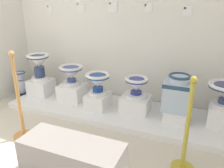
{
  "coord_description": "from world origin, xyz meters",
  "views": [
    {
      "loc": [
        3.05,
        -0.79,
        1.54
      ],
      "look_at": [
        1.9,
        1.95,
        0.45
      ],
      "focal_mm": 35.96,
      "sensor_mm": 36.0,
      "label": 1
    }
  ],
  "objects_px": {
    "antique_toilet_broad_patterned": "(136,85)",
    "plinth_block_broad_patterned": "(136,104)",
    "info_placard_fourth": "(148,7)",
    "stanchion_post_near_left": "(21,112)",
    "antique_toilet_leftmost": "(39,63)",
    "decorative_vase_corner": "(22,85)",
    "antique_toilet_squat_floral": "(178,93)",
    "info_placard_second": "(80,7)",
    "info_placard_first": "(50,9)",
    "antique_toilet_central_ornate": "(98,81)",
    "antique_toilet_tall_cobalt": "(71,73)",
    "plinth_block_squat_floral": "(176,114)",
    "plinth_block_rightmost": "(221,116)",
    "museum_bench": "(72,161)",
    "info_placard_fifth": "(188,11)",
    "info_placard_third": "(113,7)",
    "plinth_block_central_ornate": "(98,100)",
    "plinth_block_leftmost": "(41,87)",
    "stanchion_post_near_right": "(185,141)",
    "plinth_block_tall_cobalt": "(72,92)"
  },
  "relations": [
    {
      "from": "antique_toilet_broad_patterned",
      "to": "plinth_block_broad_patterned",
      "type": "bearing_deg",
      "value": 0.0
    },
    {
      "from": "info_placard_fourth",
      "to": "stanchion_post_near_left",
      "type": "xyz_separation_m",
      "value": [
        -1.09,
        -1.46,
        -1.14
      ]
    },
    {
      "from": "antique_toilet_leftmost",
      "to": "decorative_vase_corner",
      "type": "height_order",
      "value": "antique_toilet_leftmost"
    },
    {
      "from": "antique_toilet_squat_floral",
      "to": "info_placard_second",
      "type": "distance_m",
      "value": 1.98
    },
    {
      "from": "info_placard_first",
      "to": "stanchion_post_near_left",
      "type": "bearing_deg",
      "value": -68.63
    },
    {
      "from": "antique_toilet_central_ornate",
      "to": "plinth_block_broad_patterned",
      "type": "relative_size",
      "value": 0.91
    },
    {
      "from": "antique_toilet_squat_floral",
      "to": "info_placard_first",
      "type": "height_order",
      "value": "info_placard_first"
    },
    {
      "from": "antique_toilet_tall_cobalt",
      "to": "plinth_block_squat_floral",
      "type": "relative_size",
      "value": 1.0
    },
    {
      "from": "decorative_vase_corner",
      "to": "stanchion_post_near_left",
      "type": "distance_m",
      "value": 1.39
    },
    {
      "from": "antique_toilet_central_ornate",
      "to": "plinth_block_rightmost",
      "type": "height_order",
      "value": "antique_toilet_central_ornate"
    },
    {
      "from": "plinth_block_broad_patterned",
      "to": "museum_bench",
      "type": "height_order",
      "value": "museum_bench"
    },
    {
      "from": "antique_toilet_broad_patterned",
      "to": "info_placard_fifth",
      "type": "bearing_deg",
      "value": 38.47
    },
    {
      "from": "plinth_block_broad_patterned",
      "to": "plinth_block_rightmost",
      "type": "height_order",
      "value": "plinth_block_rightmost"
    },
    {
      "from": "antique_toilet_squat_floral",
      "to": "stanchion_post_near_left",
      "type": "relative_size",
      "value": 0.46
    },
    {
      "from": "decorative_vase_corner",
      "to": "antique_toilet_broad_patterned",
      "type": "bearing_deg",
      "value": 1.17
    },
    {
      "from": "info_placard_third",
      "to": "info_placard_fourth",
      "type": "distance_m",
      "value": 0.53
    },
    {
      "from": "plinth_block_central_ornate",
      "to": "info_placard_fifth",
      "type": "distance_m",
      "value": 1.73
    },
    {
      "from": "plinth_block_central_ornate",
      "to": "antique_toilet_tall_cobalt",
      "type": "bearing_deg",
      "value": 168.48
    },
    {
      "from": "plinth_block_central_ornate",
      "to": "plinth_block_broad_patterned",
      "type": "xyz_separation_m",
      "value": [
        0.54,
        0.1,
        0.0
      ]
    },
    {
      "from": "info_placard_first",
      "to": "plinth_block_leftmost",
      "type": "bearing_deg",
      "value": -87.54
    },
    {
      "from": "info_placard_first",
      "to": "info_placard_third",
      "type": "height_order",
      "value": "info_placard_third"
    },
    {
      "from": "plinth_block_leftmost",
      "to": "info_placard_third",
      "type": "distance_m",
      "value": 1.74
    },
    {
      "from": "antique_toilet_central_ornate",
      "to": "plinth_block_rightmost",
      "type": "relative_size",
      "value": 1.09
    },
    {
      "from": "plinth_block_leftmost",
      "to": "stanchion_post_near_right",
      "type": "bearing_deg",
      "value": -20.01
    },
    {
      "from": "plinth_block_tall_cobalt",
      "to": "antique_toilet_broad_patterned",
      "type": "height_order",
      "value": "antique_toilet_broad_patterned"
    },
    {
      "from": "plinth_block_leftmost",
      "to": "antique_toilet_central_ornate",
      "type": "bearing_deg",
      "value": -4.45
    },
    {
      "from": "antique_toilet_tall_cobalt",
      "to": "antique_toilet_broad_patterned",
      "type": "height_order",
      "value": "antique_toilet_tall_cobalt"
    },
    {
      "from": "plinth_block_central_ornate",
      "to": "plinth_block_rightmost",
      "type": "bearing_deg",
      "value": 4.49
    },
    {
      "from": "museum_bench",
      "to": "antique_toilet_central_ornate",
      "type": "bearing_deg",
      "value": 106.24
    },
    {
      "from": "plinth_block_leftmost",
      "to": "info_placard_third",
      "type": "bearing_deg",
      "value": 21.31
    },
    {
      "from": "plinth_block_tall_cobalt",
      "to": "antique_toilet_leftmost",
      "type": "bearing_deg",
      "value": -178.34
    },
    {
      "from": "plinth_block_leftmost",
      "to": "plinth_block_broad_patterned",
      "type": "height_order",
      "value": "plinth_block_leftmost"
    },
    {
      "from": "info_placard_second",
      "to": "info_placard_first",
      "type": "bearing_deg",
      "value": -180.0
    },
    {
      "from": "info_placard_first",
      "to": "antique_toilet_tall_cobalt",
      "type": "bearing_deg",
      "value": -34.22
    },
    {
      "from": "info_placard_second",
      "to": "plinth_block_broad_patterned",
      "type": "bearing_deg",
      "value": -21.4
    },
    {
      "from": "plinth_block_broad_patterned",
      "to": "antique_toilet_squat_floral",
      "type": "distance_m",
      "value": 0.62
    },
    {
      "from": "plinth_block_rightmost",
      "to": "info_placard_fifth",
      "type": "bearing_deg",
      "value": 145.64
    },
    {
      "from": "info_placard_second",
      "to": "antique_toilet_central_ornate",
      "type": "bearing_deg",
      "value": -44.26
    },
    {
      "from": "plinth_block_squat_floral",
      "to": "decorative_vase_corner",
      "type": "distance_m",
      "value": 2.61
    },
    {
      "from": "antique_toilet_broad_patterned",
      "to": "info_placard_fourth",
      "type": "relative_size",
      "value": 2.83
    },
    {
      "from": "info_placard_first",
      "to": "info_placard_third",
      "type": "xyz_separation_m",
      "value": [
        1.13,
        0.0,
        0.04
      ]
    },
    {
      "from": "antique_toilet_tall_cobalt",
      "to": "stanchion_post_near_left",
      "type": "relative_size",
      "value": 0.35
    },
    {
      "from": "plinth_block_squat_floral",
      "to": "antique_toilet_tall_cobalt",
      "type": "bearing_deg",
      "value": 178.88
    },
    {
      "from": "plinth_block_rightmost",
      "to": "info_placard_fourth",
      "type": "relative_size",
      "value": 2.81
    },
    {
      "from": "info_placard_first",
      "to": "decorative_vase_corner",
      "type": "xyz_separation_m",
      "value": [
        -0.38,
        -0.46,
        -1.24
      ]
    },
    {
      "from": "antique_toilet_leftmost",
      "to": "plinth_block_central_ornate",
      "type": "relative_size",
      "value": 1.15
    },
    {
      "from": "info_placard_second",
      "to": "museum_bench",
      "type": "bearing_deg",
      "value": -63.44
    },
    {
      "from": "plinth_block_leftmost",
      "to": "stanchion_post_near_left",
      "type": "distance_m",
      "value": 1.18
    },
    {
      "from": "info_placard_fifth",
      "to": "stanchion_post_near_left",
      "type": "relative_size",
      "value": 0.12
    },
    {
      "from": "plinth_block_central_ornate",
      "to": "info_placard_first",
      "type": "height_order",
      "value": "info_placard_first"
    }
  ]
}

